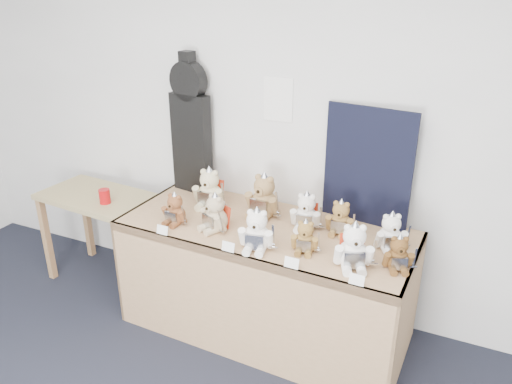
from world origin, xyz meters
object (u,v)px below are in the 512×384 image
at_px(teddy_front_centre, 257,232).
at_px(teddy_back_right, 340,219).
at_px(teddy_front_right, 305,238).
at_px(red_cup, 105,196).
at_px(teddy_front_far_left, 175,210).
at_px(teddy_front_left, 215,214).
at_px(side_table, 100,210).
at_px(teddy_back_end, 391,233).
at_px(teddy_front_end, 398,254).
at_px(teddy_back_left, 210,190).
at_px(teddy_back_centre_left, 264,198).
at_px(guitar_case, 191,126).
at_px(teddy_back_centre_right, 306,213).
at_px(display_table, 260,255).
at_px(teddy_front_far_right, 354,248).

height_order(teddy_front_centre, teddy_back_right, teddy_front_centre).
xyz_separation_m(teddy_front_right, teddy_back_right, (0.12, 0.31, 0.01)).
bearing_deg(teddy_front_right, red_cup, 164.84).
xyz_separation_m(teddy_front_far_left, teddy_front_right, (0.91, 0.01, -0.00)).
height_order(teddy_front_left, teddy_front_centre, teddy_front_centre).
xyz_separation_m(side_table, teddy_back_end, (2.23, 0.02, 0.28)).
relative_size(teddy_front_end, teddy_back_left, 0.73).
relative_size(teddy_front_end, teddy_back_right, 0.93).
xyz_separation_m(teddy_front_far_left, teddy_back_left, (0.08, 0.33, 0.03)).
xyz_separation_m(side_table, teddy_front_end, (2.32, -0.19, 0.27)).
xyz_separation_m(teddy_back_centre_left, teddy_back_end, (0.88, -0.10, -0.03)).
relative_size(guitar_case, teddy_front_far_left, 4.38).
height_order(teddy_front_far_left, teddy_front_left, teddy_front_left).
bearing_deg(side_table, teddy_front_far_left, -9.95).
bearing_deg(guitar_case, teddy_back_centre_right, -4.00).
xyz_separation_m(display_table, teddy_back_centre_right, (0.24, 0.18, 0.28)).
height_order(teddy_front_centre, teddy_front_right, teddy_front_centre).
bearing_deg(teddy_front_far_right, side_table, 151.56).
height_order(teddy_front_left, teddy_back_centre_right, teddy_front_left).
distance_m(red_cup, teddy_back_end, 2.08).
bearing_deg(side_table, teddy_front_right, -2.38).
distance_m(teddy_front_far_left, teddy_front_centre, 0.64).
bearing_deg(teddy_back_centre_right, guitar_case, 158.95).
bearing_deg(teddy_front_right, teddy_front_far_right, -20.15).
distance_m(teddy_front_far_left, teddy_front_left, 0.29).
relative_size(display_table, teddy_back_end, 7.41).
bearing_deg(display_table, teddy_back_centre_left, 110.98).
relative_size(side_table, teddy_front_left, 3.41).
height_order(guitar_case, teddy_back_left, guitar_case).
xyz_separation_m(side_table, teddy_back_left, (0.95, 0.10, 0.30)).
bearing_deg(teddy_front_far_right, teddy_back_centre_right, 118.62).
distance_m(teddy_back_left, teddy_back_centre_right, 0.74).
bearing_deg(guitar_case, teddy_back_right, -0.57).
bearing_deg(teddy_back_end, teddy_back_left, 147.99).
relative_size(teddy_front_right, teddy_back_left, 0.71).
relative_size(teddy_front_left, teddy_back_centre_right, 1.01).
relative_size(teddy_front_far_left, teddy_back_centre_right, 0.86).
relative_size(guitar_case, teddy_front_left, 3.74).
bearing_deg(side_table, display_table, 0.30).
bearing_deg(display_table, teddy_front_right, -15.95).
bearing_deg(teddy_back_centre_left, teddy_front_far_left, -137.81).
bearing_deg(teddy_back_centre_right, display_table, -151.00).
relative_size(teddy_front_far_right, teddy_front_end, 1.30).
distance_m(teddy_front_centre, teddy_front_far_right, 0.58).
bearing_deg(teddy_front_far_right, teddy_front_centre, 163.23).
bearing_deg(teddy_back_centre_right, red_cup, 178.58).
distance_m(side_table, teddy_front_far_left, 0.94).
bearing_deg(teddy_front_far_left, teddy_back_left, 80.95).
distance_m(teddy_front_far_left, teddy_back_left, 0.34).
bearing_deg(teddy_front_centre, display_table, 97.59).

